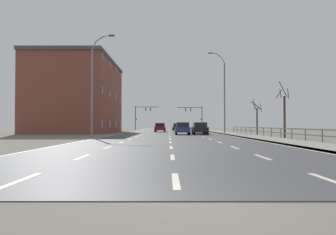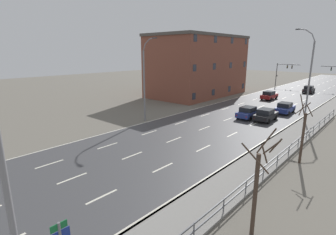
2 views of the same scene
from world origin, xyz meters
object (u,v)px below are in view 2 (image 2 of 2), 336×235
Objects in this scene: street_lamp_left_bank at (145,82)px; traffic_signal_left at (283,70)px; car_far_left at (248,112)px; car_mid_centre at (309,89)px; car_distant at (269,95)px; brick_building at (198,66)px; street_lamp_midground at (309,77)px; car_far_right at (266,115)px; car_near_left at (285,108)px.

traffic_signal_left is at bearing 88.78° from street_lamp_left_bank.
traffic_signal_left is 37.60m from car_far_left.
car_mid_centre and car_distant have the same top height.
brick_building is (-16.46, -17.49, 5.05)m from car_mid_centre.
street_lamp_midground is 6.69m from car_far_right.
street_lamp_left_bank is at bearing -71.29° from brick_building.
car_far_left is 6.69m from car_near_left.
car_near_left is at bearing 53.61° from street_lamp_left_bank.
car_mid_centre is (8.23, -7.52, -3.19)m from traffic_signal_left.
traffic_signal_left is 1.40× the size of car_far_left.
street_lamp_left_bank is at bearing -139.31° from car_far_right.
car_distant is at bearing 17.13° from brick_building.
traffic_signal_left is at bearing 134.65° from car_mid_centre.
car_far_left is (-2.24, -0.22, 0.00)m from car_far_right.
traffic_signal_left is 1.39× the size of car_distant.
car_distant is at bearing -76.77° from traffic_signal_left.
street_lamp_left_bank is 2.43× the size of car_near_left.
car_distant is (-3.30, -13.43, 0.00)m from car_mid_centre.
car_far_right is 0.99× the size of car_mid_centre.
car_near_left is 20.42m from brick_building.
street_lamp_midground is 15.93m from car_distant.
car_near_left is 1.01× the size of car_distant.
street_lamp_midground is at bearing 40.36° from car_far_right.
car_near_left is (11.78, 15.98, -4.16)m from street_lamp_left_bank.
car_far_right is at bearing 5.36° from car_far_left.
car_far_right is at bearing -31.36° from brick_building.
street_lamp_left_bank reaches higher than traffic_signal_left.
traffic_signal_left is 1.37× the size of car_mid_centre.
car_far_left is at bearing -77.47° from traffic_signal_left.
street_lamp_left_bank is 2.42× the size of car_mid_centre.
brick_building is (-8.24, -25.01, 1.86)m from traffic_signal_left.
street_lamp_midground is at bearing -20.31° from brick_building.
street_lamp_left_bank is 2.45× the size of car_far_right.
car_far_left is at bearing -35.24° from brick_building.
street_lamp_midground reaches higher than traffic_signal_left.
traffic_signal_left is 26.39m from brick_building.
street_lamp_left_bank is 46.43m from traffic_signal_left.
car_far_left and car_mid_centre have the same top height.
car_far_left is at bearing -115.44° from car_near_left.
car_far_left is at bearing -150.00° from street_lamp_midground.
car_far_right and car_distant have the same top height.
car_distant is (-5.86, 9.48, 0.00)m from car_near_left.
street_lamp_midground reaches higher than car_far_left.
car_distant is at bearing 76.93° from street_lamp_left_bank.
car_mid_centre is (-2.14, 28.83, 0.00)m from car_far_right.
car_far_right is 5.93m from car_near_left.
brick_building is at bearing 108.71° from street_lamp_left_bank.
car_distant is at bearing 119.71° from car_near_left.
car_near_left is at bearing -15.92° from brick_building.
street_lamp_midground is at bearing -43.48° from car_near_left.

